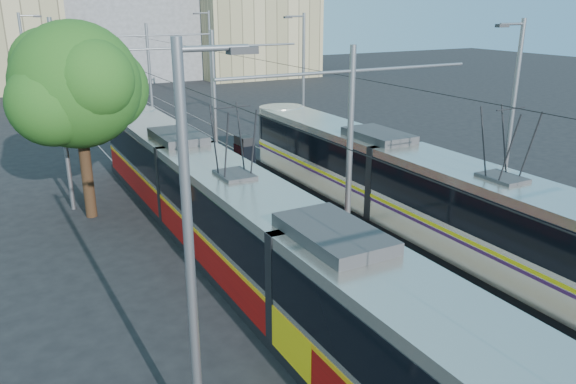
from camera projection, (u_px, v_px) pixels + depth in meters
platform at (241, 187)px, 26.97m from camera, size 4.00×50.00×0.30m
tactile_strip_left at (212, 188)px, 26.26m from camera, size 0.70×50.00×0.01m
tactile_strip_right at (267, 179)px, 27.57m from camera, size 0.70×50.00×0.01m
rails at (241, 189)px, 27.01m from camera, size 8.71×70.00×0.03m
tram_left at (236, 223)px, 18.28m from camera, size 2.43×28.70×5.50m
tram_right at (497, 222)px, 17.93m from camera, size 2.43×31.54×5.50m
catenary at (266, 105)px, 23.21m from camera, size 9.20×70.00×7.00m
street_lamps at (207, 92)px, 29.02m from camera, size 15.18×38.22×8.00m
shelter at (245, 158)px, 26.79m from camera, size 0.69×1.06×2.27m
tree at (84, 86)px, 22.23m from camera, size 5.48×5.07×7.96m
building_centre at (124, 14)px, 66.54m from camera, size 18.36×14.28×14.83m
building_right at (253, 25)px, 68.30m from camera, size 14.28×10.20×12.19m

